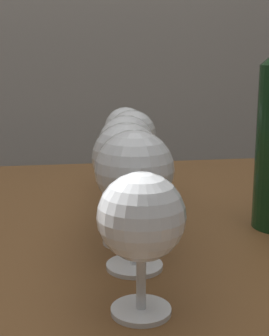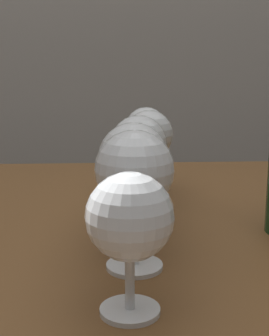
{
  "view_description": "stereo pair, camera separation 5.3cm",
  "coord_description": "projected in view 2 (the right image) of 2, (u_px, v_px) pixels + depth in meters",
  "views": [
    {
      "loc": [
        0.01,
        -0.69,
        0.97
      ],
      "look_at": [
        0.09,
        -0.17,
        0.85
      ],
      "focal_mm": 53.74,
      "sensor_mm": 36.0,
      "label": 1
    },
    {
      "loc": [
        0.07,
        -0.69,
        0.97
      ],
      "look_at": [
        0.09,
        -0.17,
        0.85
      ],
      "focal_mm": 53.74,
      "sensor_mm": 36.0,
      "label": 2
    }
  ],
  "objects": [
    {
      "name": "wine_glass_merlot",
      "position": [
        130.0,
        219.0,
        0.44
      ],
      "size": [
        0.08,
        0.08,
        0.13
      ],
      "color": "white",
      "rests_on": "dining_table"
    },
    {
      "name": "wine_glass_rose",
      "position": [
        133.0,
        159.0,
        0.61
      ],
      "size": [
        0.09,
        0.09,
        0.15
      ],
      "color": "white",
      "rests_on": "dining_table"
    },
    {
      "name": "wine_glass_white",
      "position": [
        134.0,
        171.0,
        0.54
      ],
      "size": [
        0.09,
        0.09,
        0.16
      ],
      "color": "white",
      "rests_on": "dining_table"
    },
    {
      "name": "wine_glass_amber",
      "position": [
        146.0,
        131.0,
        0.87
      ],
      "size": [
        0.07,
        0.07,
        0.14
      ],
      "color": "white",
      "rests_on": "dining_table"
    },
    {
      "name": "wine_glass_empty",
      "position": [
        149.0,
        137.0,
        0.79
      ],
      "size": [
        0.08,
        0.08,
        0.15
      ],
      "color": "white",
      "rests_on": "dining_table"
    },
    {
      "name": "wine_glass_pinot",
      "position": [
        139.0,
        147.0,
        0.7
      ],
      "size": [
        0.08,
        0.08,
        0.15
      ],
      "color": "white",
      "rests_on": "dining_table"
    },
    {
      "name": "dining_table",
      "position": [
        67.0,
        290.0,
        0.75
      ],
      "size": [
        1.12,
        0.77,
        0.74
      ],
      "color": "brown",
      "rests_on": "ground_plane"
    }
  ]
}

